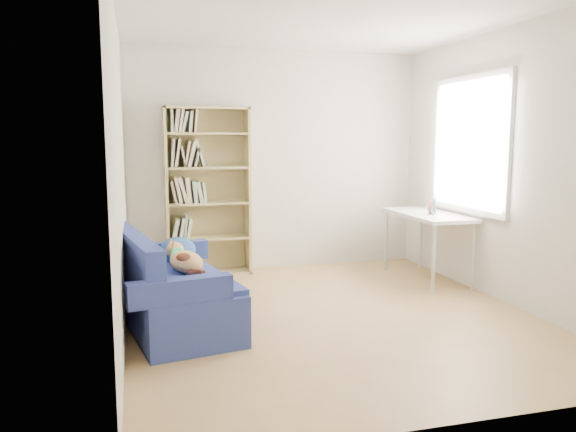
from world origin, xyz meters
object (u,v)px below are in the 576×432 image
object	(u,v)px
sofa	(170,289)
bookshelf	(208,199)
desk	(427,220)
pen_cup	(432,208)

from	to	relation	value
sofa	bookshelf	bearing A→B (deg)	61.82
sofa	desk	size ratio (longest dim) A/B	1.43
desk	pen_cup	size ratio (longest dim) A/B	6.94
bookshelf	desk	xyz separation A→B (m)	(2.30, -0.90, -0.21)
sofa	bookshelf	distance (m)	1.87
bookshelf	sofa	bearing A→B (deg)	-107.60
bookshelf	desk	bearing A→B (deg)	-21.42
sofa	desk	bearing A→B (deg)	5.10
sofa	bookshelf	size ratio (longest dim) A/B	0.90
bookshelf	pen_cup	size ratio (longest dim) A/B	10.99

